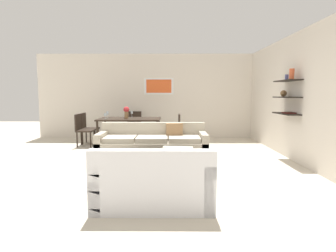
# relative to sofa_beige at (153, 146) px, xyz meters

# --- Properties ---
(ground_plane) EXTENTS (18.00, 18.00, 0.00)m
(ground_plane) POSITION_rel_sofa_beige_xyz_m (-0.00, -0.34, -0.29)
(ground_plane) COLOR beige
(back_wall_unit) EXTENTS (8.40, 0.09, 2.70)m
(back_wall_unit) POSITION_rel_sofa_beige_xyz_m (0.30, 3.19, 1.06)
(back_wall_unit) COLOR silver
(back_wall_unit) RESTS_ON ground
(right_wall_shelf_unit) EXTENTS (0.34, 8.20, 2.70)m
(right_wall_shelf_unit) POSITION_rel_sofa_beige_xyz_m (3.03, 0.26, 1.06)
(right_wall_shelf_unit) COLOR silver
(right_wall_shelf_unit) RESTS_ON ground
(sofa_beige) EXTENTS (2.31, 0.90, 0.78)m
(sofa_beige) POSITION_rel_sofa_beige_xyz_m (0.00, 0.00, 0.00)
(sofa_beige) COLOR #B2A893
(sofa_beige) RESTS_ON ground
(loveseat_white) EXTENTS (1.47, 0.90, 0.78)m
(loveseat_white) POSITION_rel_sofa_beige_xyz_m (0.17, -2.53, 0.00)
(loveseat_white) COLOR white
(loveseat_white) RESTS_ON ground
(coffee_table) EXTENTS (1.24, 0.95, 0.38)m
(coffee_table) POSITION_rel_sofa_beige_xyz_m (0.20, -1.27, -0.10)
(coffee_table) COLOR black
(coffee_table) RESTS_ON ground
(decorative_bowl) EXTENTS (0.29, 0.29, 0.09)m
(decorative_bowl) POSITION_rel_sofa_beige_xyz_m (0.14, -1.29, 0.14)
(decorative_bowl) COLOR #99844C
(decorative_bowl) RESTS_ON coffee_table
(candle_jar) EXTENTS (0.07, 0.07, 0.09)m
(candle_jar) POSITION_rel_sofa_beige_xyz_m (0.38, -1.40, 0.13)
(candle_jar) COLOR silver
(candle_jar) RESTS_ON coffee_table
(apple_on_coffee_table) EXTENTS (0.08, 0.08, 0.08)m
(apple_on_coffee_table) POSITION_rel_sofa_beige_xyz_m (-0.12, -1.25, 0.13)
(apple_on_coffee_table) COLOR #669E2D
(apple_on_coffee_table) RESTS_ON coffee_table
(dining_table) EXTENTS (1.70, 1.04, 0.75)m
(dining_table) POSITION_rel_sofa_beige_xyz_m (-0.75, 1.81, 0.39)
(dining_table) COLOR black
(dining_table) RESTS_ON ground
(dining_chair_left_far) EXTENTS (0.44, 0.44, 0.88)m
(dining_chair_left_far) POSITION_rel_sofa_beige_xyz_m (-2.01, 2.04, 0.21)
(dining_chair_left_far) COLOR black
(dining_chair_left_far) RESTS_ON ground
(dining_chair_head) EXTENTS (0.44, 0.44, 0.88)m
(dining_chair_head) POSITION_rel_sofa_beige_xyz_m (-0.75, 2.74, 0.21)
(dining_chair_head) COLOR black
(dining_chair_head) RESTS_ON ground
(dining_chair_left_near) EXTENTS (0.44, 0.44, 0.88)m
(dining_chair_left_near) POSITION_rel_sofa_beige_xyz_m (-2.01, 1.58, 0.21)
(dining_chair_left_near) COLOR black
(dining_chair_left_near) RESTS_ON ground
(dining_chair_right_near) EXTENTS (0.44, 0.44, 0.88)m
(dining_chair_right_near) POSITION_rel_sofa_beige_xyz_m (0.51, 1.58, 0.21)
(dining_chair_right_near) COLOR black
(dining_chair_right_near) RESTS_ON ground
(wine_glass_left_near) EXTENTS (0.08, 0.08, 0.15)m
(wine_glass_left_near) POSITION_rel_sofa_beige_xyz_m (-1.40, 1.68, 0.56)
(wine_glass_left_near) COLOR silver
(wine_glass_left_near) RESTS_ON dining_table
(wine_glass_left_far) EXTENTS (0.07, 0.07, 0.18)m
(wine_glass_left_far) POSITION_rel_sofa_beige_xyz_m (-1.40, 1.94, 0.58)
(wine_glass_left_far) COLOR silver
(wine_glass_left_far) RESTS_ON dining_table
(wine_glass_head) EXTENTS (0.06, 0.06, 0.18)m
(wine_glass_head) POSITION_rel_sofa_beige_xyz_m (-0.75, 2.27, 0.59)
(wine_glass_head) COLOR silver
(wine_glass_head) RESTS_ON dining_table
(centerpiece_vase) EXTENTS (0.16, 0.16, 0.32)m
(centerpiece_vase) POSITION_rel_sofa_beige_xyz_m (-0.84, 1.82, 0.65)
(centerpiece_vase) COLOR olive
(centerpiece_vase) RESTS_ON dining_table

